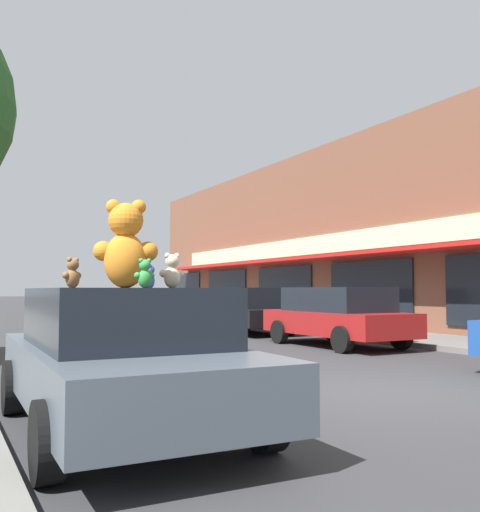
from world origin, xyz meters
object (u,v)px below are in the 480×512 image
teddy_bear_cream (172,271)px  parked_car_far_right (242,309)px  plush_art_car (123,355)px  teddy_bear_green (145,274)px  teddy_bear_blue (150,277)px  parked_car_far_center (337,315)px  teddy_bear_brown (73,273)px  teddy_bear_pink (147,278)px  teddy_bear_giant (126,245)px

teddy_bear_cream → parked_car_far_right: 12.58m
plush_art_car → teddy_bear_green: (0.01, -0.64, 0.81)m
teddy_bear_blue → parked_car_far_right: (6.57, 9.83, -0.78)m
plush_art_car → parked_car_far_center: (7.20, 5.84, 0.04)m
teddy_bear_brown → teddy_bear_blue: (0.95, 0.10, -0.02)m
parked_car_far_center → plush_art_car: bearing=-141.0°
teddy_bear_pink → parked_car_far_right: teddy_bear_pink is taller
teddy_bear_blue → parked_car_far_center: bearing=153.8°
plush_art_car → parked_car_far_center: 9.28m
teddy_bear_brown → teddy_bear_green: size_ratio=1.29×
teddy_bear_pink → teddy_bear_green: size_ratio=0.89×
plush_art_car → teddy_bear_pink: (0.35, 0.30, 0.79)m
parked_car_far_center → parked_car_far_right: bearing=90.0°
teddy_bear_cream → parked_car_far_center: 8.74m
teddy_bear_cream → teddy_bear_brown: (-0.91, 0.75, -0.02)m
teddy_bear_pink → teddy_bear_green: bearing=11.7°
parked_car_far_right → teddy_bear_giant: bearing=-123.4°
plush_art_car → teddy_bear_blue: teddy_bear_blue is taller
parked_car_far_center → parked_car_far_right: parked_car_far_right is taller
plush_art_car → teddy_bear_green: bearing=-88.0°
plush_art_car → parked_car_far_right: (7.20, 10.86, 0.04)m
teddy_bear_giant → teddy_bear_green: bearing=112.6°
teddy_bear_giant → teddy_bear_green: 0.64m
teddy_bear_brown → parked_car_far_right: teddy_bear_brown is taller
plush_art_car → teddy_bear_giant: (-0.00, -0.07, 1.11)m
teddy_bear_green → teddy_bear_blue: bearing=-114.7°
parked_car_far_center → teddy_bear_blue: bearing=-143.8°
teddy_bear_cream → parked_car_far_right: bearing=-121.6°
teddy_bear_pink → plush_art_car: bearing=-18.0°
teddy_bear_brown → teddy_bear_cream: bearing=110.6°
teddy_bear_brown → teddy_bear_green: teddy_bear_brown is taller
parked_car_far_center → parked_car_far_right: (0.00, 5.02, 0.00)m
teddy_bear_green → parked_car_far_center: teddy_bear_green is taller
plush_art_car → teddy_bear_cream: bearing=18.3°
teddy_bear_cream → teddy_bear_pink: teddy_bear_cream is taller
teddy_bear_giant → teddy_bear_brown: (-0.31, 1.00, -0.26)m
teddy_bear_cream → teddy_bear_brown: 1.18m
teddy_bear_green → parked_car_far_center: size_ratio=0.06×
teddy_bear_giant → teddy_bear_brown: teddy_bear_giant is taller
teddy_bear_green → parked_car_far_right: size_ratio=0.06×
teddy_bear_blue → teddy_bear_pink: teddy_bear_blue is taller
parked_car_far_center → teddy_bear_brown: bearing=-146.8°
plush_art_car → teddy_bear_giant: 1.11m
teddy_bear_giant → teddy_bear_cream: teddy_bear_giant is taller
parked_car_far_right → plush_art_car: bearing=-123.6°
teddy_bear_green → teddy_bear_brown: bearing=-82.4°
parked_car_far_center → teddy_bear_cream: bearing=-139.4°
plush_art_car → parked_car_far_center: size_ratio=1.00×
teddy_bear_cream → teddy_bear_brown: bearing=-39.1°
teddy_bear_brown → parked_car_far_center: size_ratio=0.08×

